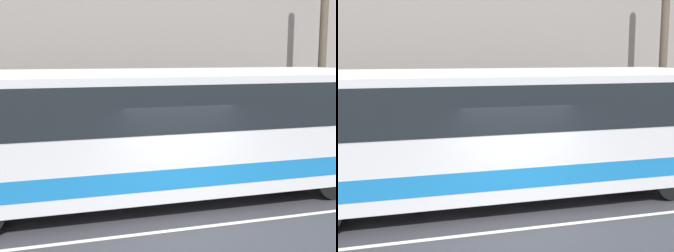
% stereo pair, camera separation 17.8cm
% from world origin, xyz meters
% --- Properties ---
extents(ground_plane, '(60.00, 60.00, 0.00)m').
position_xyz_m(ground_plane, '(0.00, 0.00, 0.00)').
color(ground_plane, '#333338').
extents(sidewalk, '(60.00, 2.70, 0.14)m').
position_xyz_m(sidewalk, '(0.00, 5.35, 0.07)').
color(sidewalk, gray).
rests_on(sidewalk, ground_plane).
extents(building_facade, '(60.00, 0.35, 9.06)m').
position_xyz_m(building_facade, '(0.00, 6.84, 4.37)').
color(building_facade, gray).
rests_on(building_facade, ground_plane).
extents(lane_stripe, '(54.00, 0.14, 0.01)m').
position_xyz_m(lane_stripe, '(0.00, 0.00, 0.00)').
color(lane_stripe, beige).
rests_on(lane_stripe, ground_plane).
extents(transit_bus, '(12.34, 2.58, 3.25)m').
position_xyz_m(transit_bus, '(-0.41, 1.97, 1.83)').
color(transit_bus, silver).
rests_on(transit_bus, ground_plane).
extents(utility_pole_near, '(0.26, 0.26, 7.38)m').
position_xyz_m(utility_pole_near, '(6.53, 4.84, 3.83)').
color(utility_pole_near, brown).
rests_on(utility_pole_near, sidewalk).
extents(pedestrian_waiting, '(0.36, 0.36, 1.57)m').
position_xyz_m(pedestrian_waiting, '(-1.75, 4.78, 0.86)').
color(pedestrian_waiting, maroon).
rests_on(pedestrian_waiting, sidewalk).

